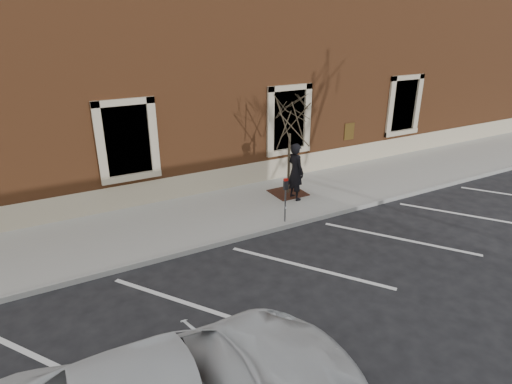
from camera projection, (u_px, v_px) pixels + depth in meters
ground at (266, 233)px, 12.77m from camera, size 120.00×120.00×0.00m
sidewalk_near at (239, 209)px, 14.16m from camera, size 40.00×3.50×0.15m
curb_near at (267, 231)px, 12.70m from camera, size 40.00×0.12×0.15m
parking_stripes at (309, 267)px, 10.98m from camera, size 28.00×4.40×0.01m
building_civic at (172, 69)px, 17.54m from camera, size 40.00×8.62×8.00m
man at (296, 172)px, 14.43m from camera, size 0.51×0.75×1.98m
parking_meter at (286, 192)px, 12.78m from camera, size 0.13×0.10×1.40m
tree_grate at (288, 193)px, 15.26m from camera, size 1.13×1.13×0.03m
sapling at (290, 116)px, 14.22m from camera, size 2.37×2.37×3.96m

